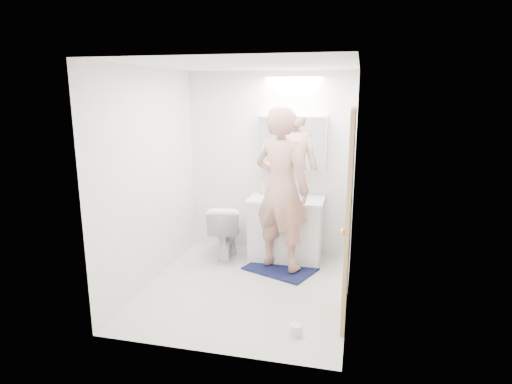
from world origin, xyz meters
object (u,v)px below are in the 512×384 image
(vanity_cabinet, at_px, (286,230))
(toothbrush_cup, at_px, (302,192))
(soap_bottle_a, at_px, (263,186))
(toilet_paper_roll, at_px, (296,330))
(person, at_px, (281,189))
(medicine_cabinet, at_px, (292,143))
(toilet, at_px, (226,231))
(soap_bottle_b, at_px, (278,188))

(vanity_cabinet, xyz_separation_m, toothbrush_cup, (0.18, 0.16, 0.48))
(soap_bottle_a, bearing_deg, vanity_cabinet, -23.86)
(vanity_cabinet, height_order, toilet_paper_roll, vanity_cabinet)
(person, bearing_deg, vanity_cabinet, -68.13)
(person, bearing_deg, soap_bottle_a, -34.91)
(vanity_cabinet, bearing_deg, person, -90.27)
(medicine_cabinet, xyz_separation_m, toilet, (-0.80, -0.33, -1.14))
(soap_bottle_b, height_order, toilet_paper_roll, soap_bottle_b)
(medicine_cabinet, distance_m, toilet_paper_roll, 2.49)
(medicine_cabinet, xyz_separation_m, toothbrush_cup, (0.16, -0.05, -0.63))
(medicine_cabinet, xyz_separation_m, person, (-0.02, -0.58, -0.48))
(toilet_paper_roll, bearing_deg, person, 105.79)
(soap_bottle_b, bearing_deg, medicine_cabinet, 10.37)
(soap_bottle_b, relative_size, toilet_paper_roll, 1.58)
(soap_bottle_a, relative_size, toothbrush_cup, 2.09)
(toilet, bearing_deg, soap_bottle_a, -159.74)
(toilet, bearing_deg, toothbrush_cup, -174.80)
(toothbrush_cup, distance_m, toilet_paper_roll, 2.11)
(person, bearing_deg, toilet, 3.97)
(person, bearing_deg, soap_bottle_b, -53.67)
(toilet, height_order, toothbrush_cup, toothbrush_cup)
(toilet, relative_size, person, 0.37)
(toilet, relative_size, soap_bottle_b, 4.17)
(soap_bottle_b, distance_m, toothbrush_cup, 0.33)
(soap_bottle_a, xyz_separation_m, toilet_paper_roll, (0.73, -1.93, -0.88))
(person, height_order, toothbrush_cup, person)
(soap_bottle_b, bearing_deg, toilet_paper_roll, -74.66)
(medicine_cabinet, xyz_separation_m, soap_bottle_a, (-0.36, -0.06, -0.57))
(vanity_cabinet, bearing_deg, soap_bottle_b, 128.07)
(medicine_cabinet, distance_m, soap_bottle_b, 0.62)
(medicine_cabinet, distance_m, toilet, 1.43)
(person, xyz_separation_m, toilet_paper_roll, (0.40, -1.41, -0.97))
(person, relative_size, toilet_paper_roll, 17.72)
(person, xyz_separation_m, soap_bottle_b, (-0.14, 0.55, -0.12))
(toilet, bearing_deg, medicine_cabinet, -168.72)
(medicine_cabinet, bearing_deg, toilet_paper_roll, -79.37)
(medicine_cabinet, height_order, toilet, medicine_cabinet)
(person, bearing_deg, toothbrush_cup, -86.94)
(medicine_cabinet, relative_size, toothbrush_cup, 8.63)
(toothbrush_cup, bearing_deg, soap_bottle_b, 176.45)
(vanity_cabinet, distance_m, soap_bottle_b, 0.57)
(vanity_cabinet, bearing_deg, toothbrush_cup, 41.37)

